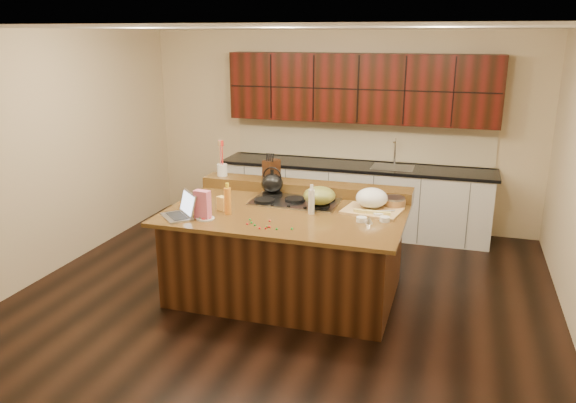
% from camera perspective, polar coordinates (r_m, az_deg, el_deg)
% --- Properties ---
extents(room, '(5.52, 5.02, 2.72)m').
position_cam_1_polar(room, '(5.60, -0.15, 3.29)').
color(room, black).
rests_on(room, ground).
extents(island, '(2.40, 1.60, 0.92)m').
position_cam_1_polar(island, '(5.87, -0.15, -5.15)').
color(island, black).
rests_on(island, ground).
extents(back_ledge, '(2.40, 0.30, 0.12)m').
position_cam_1_polar(back_ledge, '(6.34, 1.75, 1.44)').
color(back_ledge, black).
rests_on(back_ledge, island).
extents(cooktop, '(0.92, 0.52, 0.05)m').
position_cam_1_polar(cooktop, '(5.98, 0.71, 0.07)').
color(cooktop, gray).
rests_on(cooktop, island).
extents(back_counter, '(3.70, 0.66, 2.40)m').
position_cam_1_polar(back_counter, '(7.72, 6.97, 4.13)').
color(back_counter, silver).
rests_on(back_counter, ground).
extents(kettle, '(0.30, 0.30, 0.22)m').
position_cam_1_polar(kettle, '(6.15, -1.61, 1.87)').
color(kettle, black).
rests_on(kettle, cooktop).
extents(green_bowl, '(0.36, 0.36, 0.18)m').
position_cam_1_polar(green_bowl, '(5.75, 3.21, 0.61)').
color(green_bowl, olive).
rests_on(green_bowl, cooktop).
extents(laptop, '(0.44, 0.43, 0.24)m').
position_cam_1_polar(laptop, '(5.60, -10.73, -0.90)').
color(laptop, '#B7B7BC').
rests_on(laptop, island).
extents(oil_bottle, '(0.09, 0.09, 0.27)m').
position_cam_1_polar(oil_bottle, '(5.59, -6.15, 0.04)').
color(oil_bottle, orange).
rests_on(oil_bottle, island).
extents(vinegar_bottle, '(0.07, 0.07, 0.25)m').
position_cam_1_polar(vinegar_bottle, '(5.58, 2.40, -0.01)').
color(vinegar_bottle, silver).
rests_on(vinegar_bottle, island).
extents(wooden_tray, '(0.62, 0.49, 0.23)m').
position_cam_1_polar(wooden_tray, '(5.75, 8.51, 0.07)').
color(wooden_tray, tan).
rests_on(wooden_tray, island).
extents(ramekin_a, '(0.12, 0.12, 0.04)m').
position_cam_1_polar(ramekin_a, '(5.42, 7.48, -1.81)').
color(ramekin_a, white).
rests_on(ramekin_a, island).
extents(ramekin_b, '(0.13, 0.13, 0.04)m').
position_cam_1_polar(ramekin_b, '(5.57, 9.17, -1.37)').
color(ramekin_b, white).
rests_on(ramekin_b, island).
extents(ramekin_c, '(0.12, 0.12, 0.04)m').
position_cam_1_polar(ramekin_c, '(5.46, 9.81, -1.77)').
color(ramekin_c, white).
rests_on(ramekin_c, island).
extents(strainer_bowl, '(0.26, 0.26, 0.09)m').
position_cam_1_polar(strainer_bowl, '(5.90, 10.71, -0.17)').
color(strainer_bowl, '#996B3F').
rests_on(strainer_bowl, island).
extents(kitchen_timer, '(0.10, 0.10, 0.07)m').
position_cam_1_polar(kitchen_timer, '(5.37, 8.23, -1.85)').
color(kitchen_timer, silver).
rests_on(kitchen_timer, island).
extents(pink_bag, '(0.16, 0.10, 0.28)m').
position_cam_1_polar(pink_bag, '(5.48, -8.68, -0.33)').
color(pink_bag, '#DD6888').
rests_on(pink_bag, island).
extents(candy_plate, '(0.20, 0.20, 0.01)m').
position_cam_1_polar(candy_plate, '(5.51, -8.41, -1.70)').
color(candy_plate, white).
rests_on(candy_plate, island).
extents(package_box, '(0.12, 0.11, 0.14)m').
position_cam_1_polar(package_box, '(5.74, -6.68, -0.19)').
color(package_box, '#F6C457').
rests_on(package_box, island).
extents(utensil_crock, '(0.14, 0.14, 0.14)m').
position_cam_1_polar(utensil_crock, '(6.64, -6.71, 3.20)').
color(utensil_crock, white).
rests_on(utensil_crock, back_ledge).
extents(knife_block, '(0.18, 0.22, 0.23)m').
position_cam_1_polar(knife_block, '(6.41, -1.70, 3.23)').
color(knife_block, black).
rests_on(knife_block, back_ledge).
extents(gumdrop_0, '(0.02, 0.02, 0.02)m').
position_cam_1_polar(gumdrop_0, '(5.37, -1.87, -1.98)').
color(gumdrop_0, red).
rests_on(gumdrop_0, island).
extents(gumdrop_1, '(0.02, 0.02, 0.02)m').
position_cam_1_polar(gumdrop_1, '(5.33, -3.73, -2.15)').
color(gumdrop_1, '#198C26').
rests_on(gumdrop_1, island).
extents(gumdrop_2, '(0.02, 0.02, 0.02)m').
position_cam_1_polar(gumdrop_2, '(5.18, -2.90, -2.72)').
color(gumdrop_2, red).
rests_on(gumdrop_2, island).
extents(gumdrop_3, '(0.02, 0.02, 0.02)m').
position_cam_1_polar(gumdrop_3, '(5.26, -3.40, -2.41)').
color(gumdrop_3, '#198C26').
rests_on(gumdrop_3, island).
extents(gumdrop_4, '(0.02, 0.02, 0.02)m').
position_cam_1_polar(gumdrop_4, '(5.17, -2.28, -2.74)').
color(gumdrop_4, red).
rests_on(gumdrop_4, island).
extents(gumdrop_5, '(0.02, 0.02, 0.02)m').
position_cam_1_polar(gumdrop_5, '(5.21, -2.16, -2.57)').
color(gumdrop_5, '#198C26').
rests_on(gumdrop_5, island).
extents(gumdrop_6, '(0.02, 0.02, 0.02)m').
position_cam_1_polar(gumdrop_6, '(5.21, -2.03, -2.57)').
color(gumdrop_6, red).
rests_on(gumdrop_6, island).
extents(gumdrop_7, '(0.02, 0.02, 0.02)m').
position_cam_1_polar(gumdrop_7, '(5.42, -3.89, -1.84)').
color(gumdrop_7, '#198C26').
rests_on(gumdrop_7, island).
extents(gumdrop_8, '(0.02, 0.02, 0.02)m').
position_cam_1_polar(gumdrop_8, '(5.21, -1.87, -2.59)').
color(gumdrop_8, red).
rests_on(gumdrop_8, island).
extents(gumdrop_9, '(0.02, 0.02, 0.02)m').
position_cam_1_polar(gumdrop_9, '(5.15, -1.17, -2.81)').
color(gumdrop_9, '#198C26').
rests_on(gumdrop_9, island).
extents(gumdrop_10, '(0.02, 0.02, 0.02)m').
position_cam_1_polar(gumdrop_10, '(5.30, -4.15, -2.28)').
color(gumdrop_10, red).
rests_on(gumdrop_10, island).
extents(gumdrop_11, '(0.02, 0.02, 0.02)m').
position_cam_1_polar(gumdrop_11, '(5.16, 0.40, -2.78)').
color(gumdrop_11, '#198C26').
rests_on(gumdrop_11, island).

